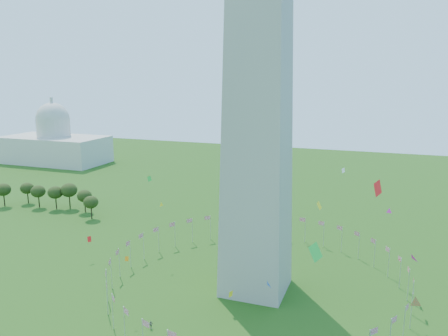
{
  "coord_description": "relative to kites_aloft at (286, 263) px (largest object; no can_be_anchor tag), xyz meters",
  "views": [
    {
      "loc": [
        29.99,
        -58.43,
        57.71
      ],
      "look_at": [
        -3.93,
        35.0,
        36.98
      ],
      "focal_mm": 35.0,
      "sensor_mm": 36.0,
      "label": 1
    }
  ],
  "objects": [
    {
      "name": "capitol_building",
      "position": [
        -193.87,
        157.26,
        1.86
      ],
      "size": [
        70.0,
        35.0,
        46.0
      ],
      "primitive_type": null,
      "color": "beige",
      "rests_on": "ground"
    },
    {
      "name": "flag_ring",
      "position": [
        -13.87,
        27.26,
        -16.64
      ],
      "size": [
        80.24,
        80.24,
        9.0
      ],
      "color": "silver",
      "rests_on": "ground"
    },
    {
      "name": "tree_line_west",
      "position": [
        -119.6,
        68.39,
        -16.01
      ],
      "size": [
        54.81,
        15.49,
        11.39
      ],
      "color": "#304416",
      "rests_on": "ground"
    },
    {
      "name": "kites_aloft",
      "position": [
        0.0,
        0.0,
        0.0
      ],
      "size": [
        118.36,
        77.13,
        41.43
      ],
      "color": "#CC2699",
      "rests_on": "ground"
    }
  ]
}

